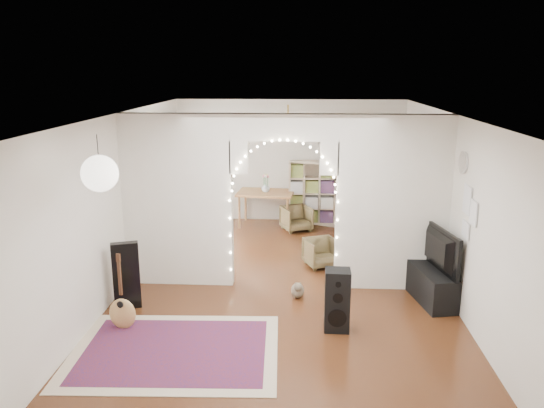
# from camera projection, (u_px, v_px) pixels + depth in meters

# --- Properties ---
(floor) EXTENTS (7.50, 7.50, 0.00)m
(floor) POSITION_uv_depth(u_px,v_px,m) (283.00, 284.00, 8.47)
(floor) COLOR black
(floor) RESTS_ON ground
(ceiling) EXTENTS (5.00, 7.50, 0.02)m
(ceiling) POSITION_uv_depth(u_px,v_px,m) (284.00, 114.00, 7.80)
(ceiling) COLOR white
(ceiling) RESTS_ON wall_back
(wall_back) EXTENTS (5.00, 0.02, 2.70)m
(wall_back) POSITION_uv_depth(u_px,v_px,m) (290.00, 161.00, 11.76)
(wall_back) COLOR silver
(wall_back) RESTS_ON floor
(wall_front) EXTENTS (5.00, 0.02, 2.70)m
(wall_front) POSITION_uv_depth(u_px,v_px,m) (268.00, 310.00, 4.51)
(wall_front) COLOR silver
(wall_front) RESTS_ON floor
(wall_left) EXTENTS (0.02, 7.50, 2.70)m
(wall_left) POSITION_uv_depth(u_px,v_px,m) (124.00, 200.00, 8.27)
(wall_left) COLOR silver
(wall_left) RESTS_ON floor
(wall_right) EXTENTS (0.02, 7.50, 2.70)m
(wall_right) POSITION_uv_depth(u_px,v_px,m) (449.00, 205.00, 7.99)
(wall_right) COLOR silver
(wall_right) RESTS_ON floor
(divider_wall) EXTENTS (5.00, 0.20, 2.70)m
(divider_wall) POSITION_uv_depth(u_px,v_px,m) (284.00, 198.00, 8.12)
(divider_wall) COLOR silver
(divider_wall) RESTS_ON floor
(fairy_lights) EXTENTS (1.64, 0.04, 1.60)m
(fairy_lights) POSITION_uv_depth(u_px,v_px,m) (283.00, 192.00, 7.96)
(fairy_lights) COLOR #FFEABF
(fairy_lights) RESTS_ON divider_wall
(window) EXTENTS (0.04, 1.20, 1.40)m
(window) POSITION_uv_depth(u_px,v_px,m) (156.00, 169.00, 9.98)
(window) COLOR white
(window) RESTS_ON wall_left
(wall_clock) EXTENTS (0.03, 0.31, 0.31)m
(wall_clock) POSITION_uv_depth(u_px,v_px,m) (464.00, 163.00, 7.23)
(wall_clock) COLOR white
(wall_clock) RESTS_ON wall_right
(picture_frames) EXTENTS (0.02, 0.50, 0.70)m
(picture_frames) POSITION_uv_depth(u_px,v_px,m) (469.00, 213.00, 6.99)
(picture_frames) COLOR white
(picture_frames) RESTS_ON wall_right
(paper_lantern) EXTENTS (0.40, 0.40, 0.40)m
(paper_lantern) POSITION_uv_depth(u_px,v_px,m) (100.00, 173.00, 5.70)
(paper_lantern) COLOR white
(paper_lantern) RESTS_ON ceiling
(ceiling_fan) EXTENTS (1.10, 1.10, 0.30)m
(ceiling_fan) POSITION_uv_depth(u_px,v_px,m) (288.00, 121.00, 9.81)
(ceiling_fan) COLOR #B28C3B
(ceiling_fan) RESTS_ON ceiling
(area_rug) EXTENTS (2.57, 1.97, 0.02)m
(area_rug) POSITION_uv_depth(u_px,v_px,m) (175.00, 350.00, 6.46)
(area_rug) COLOR maroon
(area_rug) RESTS_ON floor
(guitar_case) EXTENTS (0.40, 0.24, 0.98)m
(guitar_case) POSITION_uv_depth(u_px,v_px,m) (126.00, 276.00, 7.52)
(guitar_case) COLOR black
(guitar_case) RESTS_ON floor
(acoustic_guitar) EXTENTS (0.38, 0.22, 0.89)m
(acoustic_guitar) POSITION_uv_depth(u_px,v_px,m) (122.00, 302.00, 6.93)
(acoustic_guitar) COLOR #B28847
(acoustic_guitar) RESTS_ON floor
(tabby_cat) EXTENTS (0.21, 0.45, 0.30)m
(tabby_cat) POSITION_uv_depth(u_px,v_px,m) (298.00, 290.00, 7.95)
(tabby_cat) COLOR brown
(tabby_cat) RESTS_ON floor
(floor_speaker) EXTENTS (0.33, 0.30, 0.84)m
(floor_speaker) POSITION_uv_depth(u_px,v_px,m) (337.00, 300.00, 6.90)
(floor_speaker) COLOR black
(floor_speaker) RESTS_ON floor
(media_console) EXTENTS (0.59, 1.06, 0.50)m
(media_console) POSITION_uv_depth(u_px,v_px,m) (432.00, 286.00, 7.77)
(media_console) COLOR black
(media_console) RESTS_ON floor
(tv) EXTENTS (0.35, 1.08, 0.62)m
(tv) POSITION_uv_depth(u_px,v_px,m) (435.00, 250.00, 7.63)
(tv) COLOR black
(tv) RESTS_ON media_console
(bookcase) EXTENTS (1.37, 0.83, 1.38)m
(bookcase) POSITION_uv_depth(u_px,v_px,m) (319.00, 193.00, 11.65)
(bookcase) COLOR #C3AA8D
(bookcase) RESTS_ON floor
(dining_table) EXTENTS (1.27, 0.92, 0.76)m
(dining_table) POSITION_uv_depth(u_px,v_px,m) (266.00, 195.00, 11.48)
(dining_table) COLOR brown
(dining_table) RESTS_ON floor
(flower_vase) EXTENTS (0.20, 0.20, 0.19)m
(flower_vase) POSITION_uv_depth(u_px,v_px,m) (266.00, 187.00, 11.44)
(flower_vase) COLOR silver
(flower_vase) RESTS_ON dining_table
(dining_chair_left) EXTENTS (0.75, 0.76, 0.52)m
(dining_chair_left) POSITION_uv_depth(u_px,v_px,m) (296.00, 218.00, 11.23)
(dining_chair_left) COLOR brown
(dining_chair_left) RESTS_ON floor
(dining_chair_right) EXTENTS (0.69, 0.70, 0.49)m
(dining_chair_right) POSITION_uv_depth(u_px,v_px,m) (321.00, 253.00, 9.19)
(dining_chair_right) COLOR brown
(dining_chair_right) RESTS_ON floor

